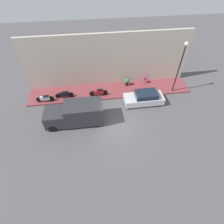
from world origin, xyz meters
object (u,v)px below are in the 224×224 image
Objects in this scene: motorcycle_black at (65,94)px; cafe_chair at (145,79)px; potted_plant at (127,81)px; delivery_van at (75,114)px; motorcycle_red at (99,92)px; scooter_silver at (45,98)px; streetlamp at (181,60)px; parked_car at (144,98)px.

motorcycle_black is 9.06m from cafe_chair.
motorcycle_black is 2.20× the size of potted_plant.
cafe_chair is at bearing -57.35° from delivery_van.
cafe_chair is at bearing -73.59° from motorcycle_red.
delivery_van reaches higher than motorcycle_red.
streetlamp is (-0.03, -13.55, 3.23)m from scooter_silver.
parked_car reaches higher than scooter_silver.
potted_plant is (1.28, -6.87, 0.09)m from motorcycle_black.
motorcycle_red is 2.01× the size of cafe_chair.
streetlamp is at bearing -91.92° from motorcycle_red.
delivery_van is 7.42m from potted_plant.
cafe_chair is at bearing -80.45° from scooter_silver.
delivery_van reaches higher than parked_car.
motorcycle_black reaches higher than scooter_silver.
motorcycle_red is (3.36, -2.33, -0.48)m from delivery_van.
streetlamp is (-0.27, -8.10, 3.21)m from motorcycle_red.
delivery_van reaches higher than motorcycle_black.
delivery_van is at bearing 106.50° from streetlamp.
scooter_silver is 13.93m from streetlamp.
delivery_van reaches higher than potted_plant.
scooter_silver is 0.94× the size of motorcycle_black.
streetlamp is at bearing -73.50° from delivery_van.
motorcycle_red is 5.63m from cafe_chair.
delivery_van is at bearing -134.95° from scooter_silver.
parked_car is at bearing -102.62° from motorcycle_black.
streetlamp is (1.37, -3.62, 3.14)m from parked_car.
delivery_van is 0.93× the size of streetlamp.
delivery_van is (-1.72, 6.81, 0.41)m from parked_car.
cafe_chair is at bearing -15.87° from parked_car.
delivery_van is 2.68× the size of motorcycle_black.
scooter_silver is at bearing 45.05° from delivery_van.
potted_plant is at bearing -49.64° from delivery_van.
potted_plant is at bearing -79.18° from scooter_silver.
parked_car reaches higher than potted_plant.
motorcycle_black is at bearing 87.45° from motorcycle_red.
parked_car reaches higher than motorcycle_black.
delivery_van is 5.89× the size of potted_plant.
cafe_chair is at bearing -80.90° from motorcycle_black.
potted_plant is 2.08m from cafe_chair.
motorcycle_red is at bearing 113.44° from potted_plant.
parked_car is at bearing -159.39° from potted_plant.
motorcycle_red is 2.24× the size of potted_plant.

